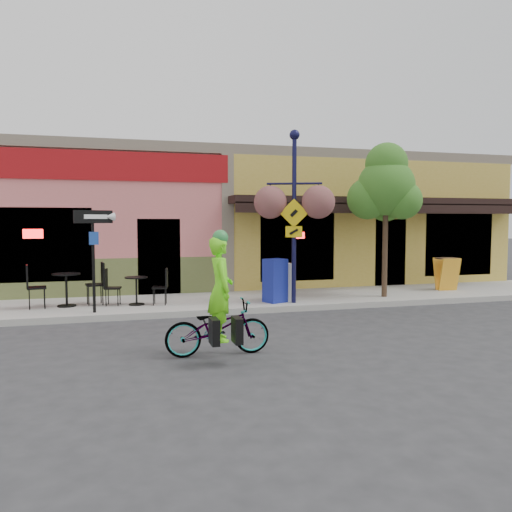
{
  "coord_description": "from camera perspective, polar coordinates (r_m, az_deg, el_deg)",
  "views": [
    {
      "loc": [
        -4.15,
        -10.98,
        2.23
      ],
      "look_at": [
        -0.95,
        0.5,
        1.4
      ],
      "focal_mm": 35.0,
      "sensor_mm": 36.0,
      "label": 1
    }
  ],
  "objects": [
    {
      "name": "cafe_set_right",
      "position": [
        12.77,
        -13.51,
        -3.42
      ],
      "size": [
        1.64,
        1.03,
        0.92
      ],
      "primitive_type": null,
      "rotation": [
        0.0,
        0.0,
        -0.18
      ],
      "color": "black",
      "rests_on": "sidewalk"
    },
    {
      "name": "cafe_set_left",
      "position": [
        13.03,
        -20.86,
        -3.1
      ],
      "size": [
        1.89,
        1.15,
        1.06
      ],
      "primitive_type": null,
      "rotation": [
        0.0,
        0.0,
        0.16
      ],
      "color": "black",
      "rests_on": "sidewalk"
    },
    {
      "name": "newspaper_box_blue",
      "position": [
        12.84,
        2.2,
        -2.82
      ],
      "size": [
        0.64,
        0.61,
        1.12
      ],
      "primitive_type": null,
      "rotation": [
        0.0,
        0.0,
        0.4
      ],
      "color": "navy",
      "rests_on": "sidewalk"
    },
    {
      "name": "sidewalk",
      "position": [
        13.79,
        2.12,
        -5.0
      ],
      "size": [
        24.0,
        3.0,
        0.15
      ],
      "primitive_type": "cube",
      "color": "#9E9B93",
      "rests_on": "ground"
    },
    {
      "name": "building",
      "position": [
        18.94,
        -2.95,
        4.05
      ],
      "size": [
        18.2,
        8.2,
        4.5
      ],
      "primitive_type": null,
      "color": "#D46968",
      "rests_on": "ground"
    },
    {
      "name": "cyclist_rider",
      "position": [
        8.34,
        -4.06,
        -5.45
      ],
      "size": [
        0.42,
        0.63,
        1.73
      ],
      "primitive_type": "imported",
      "rotation": [
        0.0,
        0.0,
        1.57
      ],
      "color": "#6FFF1A",
      "rests_on": "ground"
    },
    {
      "name": "one_way_sign",
      "position": [
        11.9,
        -18.09,
        -0.62
      ],
      "size": [
        0.9,
        0.52,
        2.33
      ],
      "primitive_type": null,
      "rotation": [
        0.0,
        0.0,
        0.4
      ],
      "color": "black",
      "rests_on": "sidewalk"
    },
    {
      "name": "bicycle",
      "position": [
        8.4,
        -4.39,
        -8.19
      ],
      "size": [
        1.76,
        0.62,
        0.92
      ],
      "primitive_type": "imported",
      "rotation": [
        0.0,
        0.0,
        1.57
      ],
      "color": "maroon",
      "rests_on": "ground"
    },
    {
      "name": "lamp_post",
      "position": [
        12.7,
        4.38,
        4.48
      ],
      "size": [
        1.51,
        1.05,
        4.38
      ],
      "primitive_type": null,
      "rotation": [
        0.0,
        0.0,
        -0.39
      ],
      "color": "#111137",
      "rests_on": "sidewalk"
    },
    {
      "name": "ground",
      "position": [
        11.95,
        5.05,
        -6.79
      ],
      "size": [
        90.0,
        90.0,
        0.0
      ],
      "primitive_type": "plane",
      "color": "#2D2D30",
      "rests_on": "ground"
    },
    {
      "name": "newspaper_box_grey",
      "position": [
        13.16,
        3.01,
        -2.96
      ],
      "size": [
        0.46,
        0.42,
        0.98
      ],
      "primitive_type": null,
      "rotation": [
        0.0,
        0.0,
        0.02
      ],
      "color": "#B2B2B2",
      "rests_on": "sidewalk"
    },
    {
      "name": "sandwich_board",
      "position": [
        16.0,
        21.28,
        -1.97
      ],
      "size": [
        0.62,
        0.48,
        0.99
      ],
      "primitive_type": null,
      "rotation": [
        0.0,
        0.0,
        -0.07
      ],
      "color": "#F4A626",
      "rests_on": "sidewalk"
    },
    {
      "name": "curb",
      "position": [
        12.44,
        4.16,
        -6.0
      ],
      "size": [
        24.0,
        0.12,
        0.15
      ],
      "primitive_type": "cube",
      "color": "#A8A59E",
      "rests_on": "ground"
    },
    {
      "name": "street_tree",
      "position": [
        14.14,
        14.58,
        4.07
      ],
      "size": [
        2.02,
        2.02,
        4.26
      ],
      "primitive_type": null,
      "rotation": [
        0.0,
        0.0,
        -0.25
      ],
      "color": "#3D7A26",
      "rests_on": "sidewalk"
    }
  ]
}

